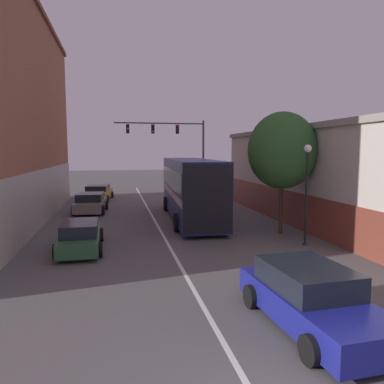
# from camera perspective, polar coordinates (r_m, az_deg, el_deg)

# --- Properties ---
(lane_center_line) EXTENTS (0.14, 45.06, 0.01)m
(lane_center_line) POSITION_cam_1_polar(r_m,az_deg,el_deg) (21.68, -5.28, -5.10)
(lane_center_line) COLOR silver
(lane_center_line) RESTS_ON ground_plane
(building_right_storefront) EXTENTS (7.65, 23.66, 5.67)m
(building_right_storefront) POSITION_cam_1_polar(r_m,az_deg,el_deg) (23.50, 23.34, 2.57)
(building_right_storefront) COLOR beige
(building_right_storefront) RESTS_ON ground_plane
(bus) EXTENTS (3.22, 11.53, 3.75)m
(bus) POSITION_cam_1_polar(r_m,az_deg,el_deg) (23.30, -0.22, 0.92)
(bus) COLOR navy
(bus) RESTS_ON ground_plane
(hatchback_foreground) EXTENTS (2.38, 4.73, 1.46)m
(hatchback_foreground) POSITION_cam_1_polar(r_m,az_deg,el_deg) (9.92, 17.66, -15.18)
(hatchback_foreground) COLOR navy
(hatchback_foreground) RESTS_ON ground_plane
(parked_car_left_near) EXTENTS (2.57, 4.82, 1.33)m
(parked_car_left_near) POSITION_cam_1_polar(r_m,az_deg,el_deg) (33.60, -14.08, -0.11)
(parked_car_left_near) COLOR orange
(parked_car_left_near) RESTS_ON ground_plane
(parked_car_left_mid) EXTENTS (1.96, 4.47, 1.26)m
(parked_car_left_mid) POSITION_cam_1_polar(r_m,az_deg,el_deg) (16.94, -16.67, -6.48)
(parked_car_left_mid) COLOR #285633
(parked_car_left_mid) RESTS_ON ground_plane
(parked_car_left_far) EXTENTS (2.34, 4.15, 1.38)m
(parked_car_left_far) POSITION_cam_1_polar(r_m,az_deg,el_deg) (26.92, -15.21, -1.65)
(parked_car_left_far) COLOR slate
(parked_car_left_far) RESTS_ON ground_plane
(traffic_signal_gantry) EXTENTS (8.12, 0.36, 7.02)m
(traffic_signal_gantry) POSITION_cam_1_polar(r_m,az_deg,el_deg) (34.07, -2.57, 7.86)
(traffic_signal_gantry) COLOR #514C47
(traffic_signal_gantry) RESTS_ON ground_plane
(street_lamp) EXTENTS (0.35, 0.35, 4.55)m
(street_lamp) POSITION_cam_1_polar(r_m,az_deg,el_deg) (17.52, 17.07, 1.24)
(street_lamp) COLOR black
(street_lamp) RESTS_ON ground_plane
(street_tree_near) EXTENTS (3.56, 3.20, 6.25)m
(street_tree_near) POSITION_cam_1_polar(r_m,az_deg,el_deg) (19.69, 13.61, 6.15)
(street_tree_near) COLOR #3D2D1E
(street_tree_near) RESTS_ON ground_plane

